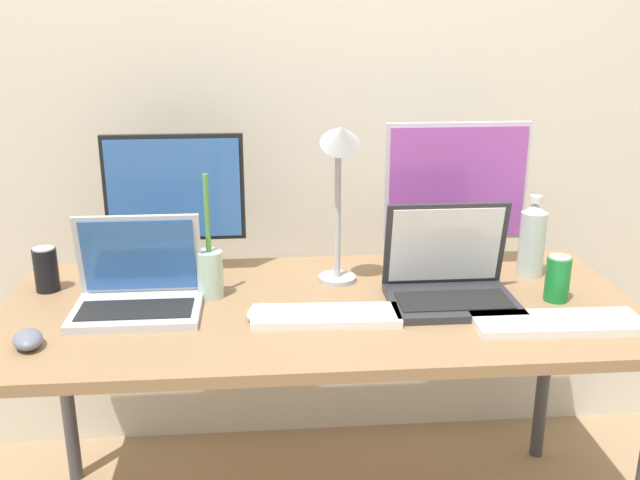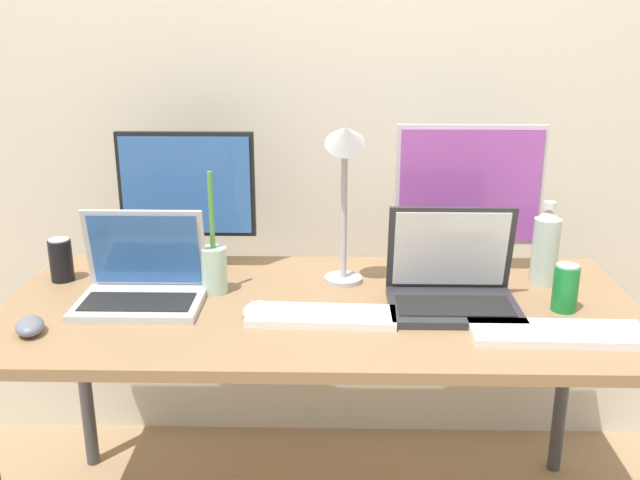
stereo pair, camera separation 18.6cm
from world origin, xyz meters
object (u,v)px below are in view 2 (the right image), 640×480
Objects in this scene: monitor_center at (468,197)px; keyboard_main at (559,334)px; desk_lamp at (345,171)px; laptop_secondary at (452,284)px; monitor_left at (187,198)px; soda_can_by_laptop at (61,260)px; mouse_by_laptop at (256,310)px; laptop_silver at (142,282)px; work_desk at (320,324)px; soda_can_near_keyboard at (565,288)px; water_bottle at (546,247)px; bamboo_vase at (214,267)px; keyboard_aux at (321,316)px; mouse_by_keyboard at (30,326)px.

keyboard_main is at bearing -72.35° from monitor_center.
keyboard_main is at bearing -31.83° from desk_lamp.
monitor_center is at bearing 73.54° from laptop_secondary.
monitor_left is at bearing 179.49° from monitor_center.
mouse_by_laptop is at bearing -22.70° from soda_can_by_laptop.
work_desk is at bearing -0.37° from laptop_silver.
soda_can_near_keyboard and soda_can_by_laptop have the same top height.
keyboard_main is (0.58, -0.20, 0.07)m from work_desk.
water_bottle is at bearing -26.85° from monitor_center.
laptop_secondary is at bearing -6.96° from bamboo_vase.
desk_lamp is at bearing 165.11° from soda_can_near_keyboard.
bamboo_vase reaches higher than water_bottle.
bamboo_vase is at bearing -10.35° from soda_can_by_laptop.
desk_lamp is (-0.29, 0.13, 0.28)m from laptop_secondary.
laptop_silver reaches higher than keyboard_main.
keyboard_main is (0.15, -0.47, -0.22)m from monitor_center.
mouse_by_laptop is (-0.17, 0.02, 0.01)m from keyboard_aux.
monitor_center is 0.41m from desk_lamp.
soda_can_near_keyboard is at bearing -1.66° from laptop_silver.
keyboard_main is 1.38m from soda_can_by_laptop.
soda_can_by_laptop reaches higher than work_desk.
bamboo_vase is at bearing 150.25° from mouse_by_laptop.
monitor_center reaches higher than work_desk.
bamboo_vase is (-0.94, -0.09, -0.04)m from water_bottle.
desk_lamp is (-0.37, -0.15, 0.11)m from monitor_center.
mouse_by_laptop reaches higher than work_desk.
water_bottle is at bearing 4.04° from desk_lamp.
water_bottle reaches higher than keyboard_main.
soda_can_near_keyboard is (0.64, 0.08, 0.05)m from keyboard_aux.
monitor_center is 4.62× the size of mouse_by_laptop.
monitor_center reaches higher than mouse_by_keyboard.
laptop_silver is at bearing 178.34° from soda_can_near_keyboard.
mouse_by_laptop is at bearing 173.19° from keyboard_main.
keyboard_aux is at bearing -173.22° from soda_can_near_keyboard.
water_bottle is (0.21, -0.11, -0.12)m from monitor_center.
soda_can_near_keyboard is 1.41m from soda_can_by_laptop.
desk_lamp is at bearing 62.63° from work_desk.
mouse_by_laptop reaches higher than keyboard_aux.
soda_can_by_laptop reaches higher than mouse_by_keyboard.
soda_can_by_laptop is at bearing 79.64° from mouse_by_keyboard.
monitor_left is 0.27m from bamboo_vase.
mouse_by_laptop reaches higher than keyboard_main.
keyboard_aux is 3.00× the size of soda_can_near_keyboard.
monitor_left is 1.11m from keyboard_main.
monitor_left is (-0.40, 0.28, 0.28)m from work_desk.
soda_can_by_laptop is (-0.35, -0.12, -0.16)m from monitor_left.
bamboo_vase is at bearing -172.29° from desk_lamp.
laptop_silver is 0.33m from mouse_by_laptop.
bamboo_vase reaches higher than work_desk.
soda_can_near_keyboard is (0.80, 0.06, 0.04)m from mouse_by_laptop.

